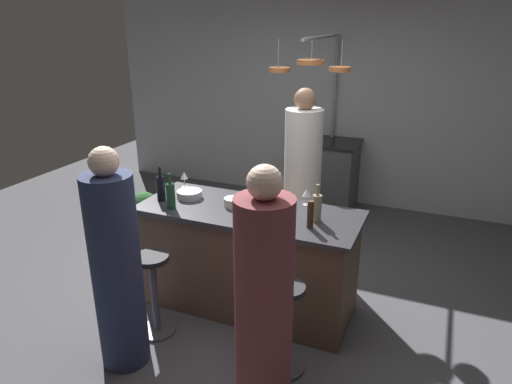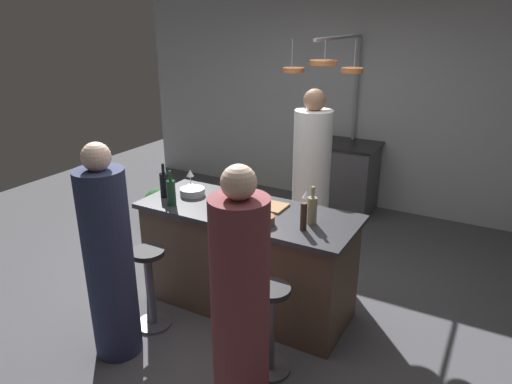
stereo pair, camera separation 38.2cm
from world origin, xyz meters
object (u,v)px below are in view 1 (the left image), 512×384
Objects in this scene: wine_bottle_dark at (161,188)px; guest_left at (117,269)px; wine_glass_by_chef at (307,193)px; mixing_bowl_steel at (189,194)px; pepper_mill at (310,214)px; potted_plant at (145,211)px; wine_bottle_green at (171,195)px; cutting_board at (268,205)px; chef at (302,182)px; guest_right at (264,308)px; wine_bottle_white at (317,207)px; stove_range at (325,175)px; wine_glass_near_left_guest at (184,176)px; bar_stool_right at (285,324)px; mixing_bowl_wooden at (271,220)px; bar_stool_left at (154,291)px; mixing_bowl_ceramic at (233,202)px.

guest_left is at bearing -76.79° from wine_bottle_dark.
mixing_bowl_steel is (-0.98, -0.22, -0.07)m from wine_glass_by_chef.
pepper_mill is at bearing 37.08° from guest_left.
wine_bottle_green is (1.07, -1.04, 0.72)m from potted_plant.
wine_bottle_dark reaches higher than cutting_board.
wine_bottle_green is 0.28m from mixing_bowl_steel.
chef is 2.14m from guest_left.
wine_bottle_white is at bearing 88.86° from guest_right.
stove_range is at bearing 73.44° from wine_bottle_dark.
wine_glass_near_left_guest reaches higher than mixing_bowl_steel.
bar_stool_right is 0.42× the size of guest_right.
wine_bottle_dark is at bearing -90.95° from wine_glass_near_left_guest.
wine_glass_near_left_guest is (-0.87, -0.80, 0.20)m from chef.
wine_glass_near_left_guest is 1.01× the size of mixing_bowl_wooden.
bar_stool_right is at bearing 89.58° from guest_right.
bar_stool_right is at bearing -80.73° from wine_glass_by_chef.
mixing_bowl_steel is (-1.12, 0.67, 0.56)m from bar_stool_right.
chef reaches higher than bar_stool_left.
chef is at bearing 110.00° from pepper_mill.
stove_range is 1.71× the size of potted_plant.
wine_glass_by_chef is at bearing -79.64° from stove_range.
cutting_board is 2.20× the size of mixing_bowl_ceramic.
mixing_bowl_wooden reaches higher than bar_stool_left.
mixing_bowl_ceramic is (-0.26, -1.04, 0.13)m from chef.
wine_bottle_green is at bearing -151.58° from mixing_bowl_ceramic.
wine_glass_near_left_guest is at bearing -31.61° from potted_plant.
chef is 5.84× the size of wine_bottle_green.
mixing_bowl_ceramic is (0.44, 0.24, -0.08)m from wine_bottle_green.
guest_right is 11.19× the size of mixing_bowl_ceramic.
bar_stool_left is 0.42× the size of guest_right.
potted_plant is 1.78× the size of wine_bottle_white.
pepper_mill is 0.71× the size of wine_bottle_green.
guest_left is at bearing -87.67° from wine_bottle_green.
wine_glass_by_chef is at bearing 96.35° from guest_right.
chef is 1.17m from wine_bottle_white.
wine_bottle_green is at bearing -153.39° from wine_glass_by_chef.
wine_bottle_white is 0.71m from mixing_bowl_ceramic.
mixing_bowl_steel is at bearing -167.24° from wine_glass_by_chef.
mixing_bowl_wooden is at bearing -84.28° from stove_range.
wine_bottle_dark reaches higher than mixing_bowl_wooden.
bar_stool_left is 0.93m from mixing_bowl_ceramic.
bar_stool_left and bar_stool_right have the same top height.
chef is at bearing 75.76° from mixing_bowl_ceramic.
pepper_mill is at bearing -16.88° from wine_glass_near_left_guest.
guest_right is 7.77× the size of pepper_mill.
potted_plant is 3.56× the size of wine_glass_by_chef.
mixing_bowl_ceramic reaches higher than mixing_bowl_steel.
guest_left is at bearing -136.22° from mixing_bowl_wooden.
wine_bottle_dark reaches higher than pepper_mill.
wine_bottle_green is (-0.70, -0.35, 0.10)m from cutting_board.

